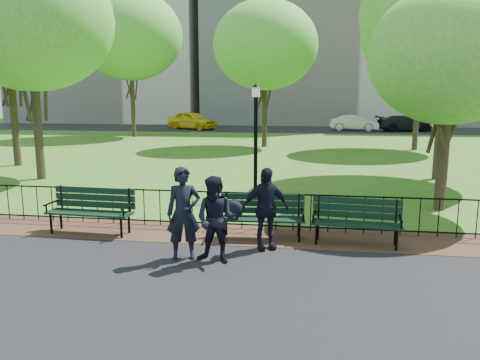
# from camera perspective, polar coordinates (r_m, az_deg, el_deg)

# --- Properties ---
(ground) EXTENTS (120.00, 120.00, 0.00)m
(ground) POSITION_cam_1_polar(r_m,az_deg,el_deg) (9.28, -2.82, -9.40)
(ground) COLOR #33681B
(asphalt_path) EXTENTS (60.00, 9.20, 0.01)m
(asphalt_path) POSITION_cam_1_polar(r_m,az_deg,el_deg) (6.28, -9.31, -19.67)
(asphalt_path) COLOR black
(asphalt_path) RESTS_ON ground
(dirt_strip) EXTENTS (60.00, 1.60, 0.01)m
(dirt_strip) POSITION_cam_1_polar(r_m,az_deg,el_deg) (10.67, -1.22, -6.65)
(dirt_strip) COLOR #322214
(dirt_strip) RESTS_ON ground
(far_street) EXTENTS (70.00, 9.00, 0.01)m
(far_street) POSITION_cam_1_polar(r_m,az_deg,el_deg) (43.70, 6.29, 6.17)
(far_street) COLOR black
(far_street) RESTS_ON ground
(iron_fence) EXTENTS (24.06, 0.06, 1.00)m
(iron_fence) POSITION_cam_1_polar(r_m,az_deg,el_deg) (11.02, -0.79, -3.48)
(iron_fence) COLOR black
(iron_fence) RESTS_ON ground
(apartment_west) EXTENTS (22.00, 15.00, 26.00)m
(apartment_west) POSITION_cam_1_polar(r_m,az_deg,el_deg) (62.13, -14.87, 19.14)
(apartment_west) COLOR beige
(apartment_west) RESTS_ON ground
(park_bench_main) EXTENTS (1.89, 0.71, 1.05)m
(park_bench_main) POSITION_cam_1_polar(r_m,az_deg,el_deg) (10.25, 1.61, -3.79)
(park_bench_main) COLOR black
(park_bench_main) RESTS_ON ground
(park_bench_left_a) EXTENTS (2.00, 0.71, 1.12)m
(park_bench_left_a) POSITION_cam_1_polar(r_m,az_deg,el_deg) (11.23, -17.63, -2.97)
(park_bench_left_a) COLOR black
(park_bench_left_a) RESTS_ON ground
(park_bench_right_a) EXTENTS (1.90, 0.75, 1.05)m
(park_bench_right_a) POSITION_cam_1_polar(r_m,az_deg,el_deg) (10.20, 14.02, -4.33)
(park_bench_right_a) COLOR black
(park_bench_right_a) RESTS_ON ground
(lamppost) EXTENTS (0.31, 0.31, 3.47)m
(lamppost) POSITION_cam_1_polar(r_m,az_deg,el_deg) (14.32, 1.92, 5.35)
(lamppost) COLOR black
(lamppost) RESTS_ON ground
(tree_near_w) EXTENTS (5.96, 5.96, 8.31)m
(tree_near_w) POSITION_cam_1_polar(r_m,az_deg,el_deg) (19.17, -24.28, 17.37)
(tree_near_w) COLOR #2D2116
(tree_near_w) RESTS_ON ground
(tree_near_e) EXTENTS (4.29, 4.29, 5.98)m
(tree_near_e) POSITION_cam_1_polar(r_m,az_deg,el_deg) (13.80, 24.31, 13.68)
(tree_near_e) COLOR #2D2116
(tree_near_e) RESTS_ON ground
(tree_mid_e) EXTENTS (6.23, 6.23, 8.69)m
(tree_mid_e) POSITION_cam_1_polar(r_m,az_deg,el_deg) (19.19, 24.08, 18.16)
(tree_mid_e) COLOR #2D2116
(tree_mid_e) RESTS_ON ground
(tree_mid_w) EXTENTS (7.23, 7.23, 10.08)m
(tree_mid_w) POSITION_cam_1_polar(r_m,az_deg,el_deg) (23.50, -26.80, 18.74)
(tree_mid_w) COLOR #2D2116
(tree_mid_w) RESTS_ON ground
(tree_far_c) EXTENTS (6.23, 6.23, 8.68)m
(tree_far_c) POSITION_cam_1_polar(r_m,az_deg,el_deg) (28.87, 3.10, 16.07)
(tree_far_c) COLOR #2D2116
(tree_far_c) RESTS_ON ground
(tree_far_e) EXTENTS (6.64, 6.64, 9.25)m
(tree_far_e) POSITION_cam_1_polar(r_m,az_deg,el_deg) (28.97, 21.30, 16.18)
(tree_far_e) COLOR #2D2116
(tree_far_e) RESTS_ON ground
(tree_far_w) EXTENTS (7.66, 7.66, 10.68)m
(tree_far_w) POSITION_cam_1_polar(r_m,az_deg,el_deg) (36.73, -13.25, 16.77)
(tree_far_w) COLOR #2D2116
(tree_far_w) RESTS_ON ground
(person_left) EXTENTS (0.75, 0.61, 1.79)m
(person_left) POSITION_cam_1_polar(r_m,az_deg,el_deg) (8.99, -6.89, -4.05)
(person_left) COLOR black
(person_left) RESTS_ON asphalt_path
(person_mid) EXTENTS (0.86, 0.55, 1.65)m
(person_mid) POSITION_cam_1_polar(r_m,az_deg,el_deg) (8.76, -2.94, -4.86)
(person_mid) COLOR black
(person_mid) RESTS_ON asphalt_path
(person_right) EXTENTS (1.07, 0.77, 1.69)m
(person_right) POSITION_cam_1_polar(r_m,az_deg,el_deg) (9.52, 3.10, -3.49)
(person_right) COLOR black
(person_right) RESTS_ON asphalt_path
(taxi) EXTENTS (5.17, 3.76, 1.64)m
(taxi) POSITION_cam_1_polar(r_m,az_deg,el_deg) (43.57, -5.86, 7.25)
(taxi) COLOR yellow
(taxi) RESTS_ON far_street
(sedan_silver) EXTENTS (4.39, 2.02, 1.40)m
(sedan_silver) POSITION_cam_1_polar(r_m,az_deg,el_deg) (42.76, 13.81, 6.79)
(sedan_silver) COLOR #ACAFB4
(sedan_silver) RESTS_ON far_street
(sedan_dark) EXTENTS (4.98, 2.77, 1.36)m
(sedan_dark) POSITION_cam_1_polar(r_m,az_deg,el_deg) (43.32, 19.39, 6.53)
(sedan_dark) COLOR black
(sedan_dark) RESTS_ON far_street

